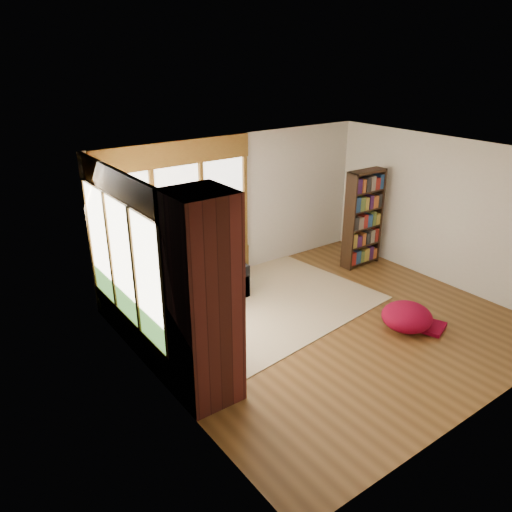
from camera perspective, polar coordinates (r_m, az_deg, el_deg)
floor at (r=7.89m, az=8.30°, el=-7.73°), size 5.50×5.50×0.00m
ceiling at (r=6.96m, az=9.51°, el=11.07°), size 5.50×5.50×0.00m
wall_back at (r=9.16m, az=-2.17°, el=5.74°), size 5.50×0.04×2.60m
wall_front at (r=6.01m, az=25.83°, el=-6.12°), size 5.50×0.04×2.60m
wall_left at (r=5.87m, az=-10.77°, el=-4.76°), size 0.04×5.00×2.60m
wall_right at (r=9.39m, az=20.98°, el=4.66°), size 0.04×5.00×2.60m
windows_back at (r=8.54m, az=-8.76°, el=4.57°), size 2.82×0.10×1.90m
windows_left at (r=6.87m, az=-14.98°, el=-0.51°), size 0.10×2.62×1.90m
roller_blind at (r=7.48m, az=-17.48°, el=4.40°), size 0.03×0.72×0.90m
brick_chimney at (r=5.73m, az=-6.07°, el=-5.17°), size 0.70×0.70×2.60m
sectional_sofa at (r=7.99m, az=-10.50°, el=-5.01°), size 2.20×2.20×0.80m
area_rug at (r=8.39m, az=-0.24°, el=-5.47°), size 4.11×3.33×0.01m
bookshelf at (r=9.80m, az=12.16°, el=4.19°), size 0.81×0.27×1.89m
pouf at (r=7.93m, az=16.87°, el=-6.58°), size 0.90×0.90×0.41m
dog_tan at (r=8.04m, az=-9.07°, el=-1.05°), size 0.93×0.82×0.45m
dog_brindle at (r=7.12m, az=-10.72°, el=-4.56°), size 0.58×0.85×0.44m
throw_pillows at (r=7.93m, az=-10.96°, el=-1.60°), size 1.98×1.68×0.45m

